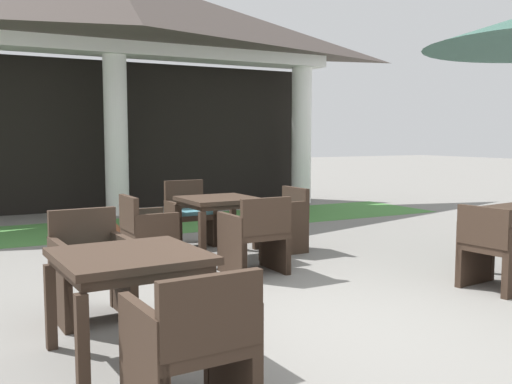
# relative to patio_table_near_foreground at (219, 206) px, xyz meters

# --- Properties ---
(ground_plane) EXTENTS (60.00, 60.00, 0.00)m
(ground_plane) POSITION_rel_patio_table_near_foreground_xyz_m (-0.06, -2.79, -0.64)
(ground_plane) COLOR gray
(background_pavilion) EXTENTS (9.43, 2.55, 4.50)m
(background_pavilion) POSITION_rel_patio_table_near_foreground_xyz_m (-0.06, 4.56, 2.82)
(background_pavilion) COLOR white
(background_pavilion) RESTS_ON ground
(lawn_strip) EXTENTS (11.23, 2.05, 0.01)m
(lawn_strip) POSITION_rel_patio_table_near_foreground_xyz_m (-0.06, 2.90, -0.63)
(lawn_strip) COLOR #47843D
(lawn_strip) RESTS_ON ground
(patio_table_near_foreground) EXTENTS (0.87, 0.87, 0.74)m
(patio_table_near_foreground) POSITION_rel_patio_table_near_foreground_xyz_m (0.00, 0.00, 0.00)
(patio_table_near_foreground) COLOR #38281E
(patio_table_near_foreground) RESTS_ON ground
(patio_chair_near_foreground_north) EXTENTS (0.58, 0.52, 0.88)m
(patio_chair_near_foreground_north) POSITION_rel_patio_table_near_foreground_xyz_m (-0.01, 0.92, -0.23)
(patio_chair_near_foreground_north) COLOR #38281E
(patio_chair_near_foreground_north) RESTS_ON ground
(patio_chair_near_foreground_west) EXTENTS (0.53, 0.59, 0.82)m
(patio_chair_near_foreground_west) POSITION_rel_patio_table_near_foreground_xyz_m (-0.91, -0.01, -0.25)
(patio_chair_near_foreground_west) COLOR #38281E
(patio_chair_near_foreground_west) RESTS_ON ground
(patio_chair_near_foreground_south) EXTENTS (0.61, 0.60, 0.85)m
(patio_chair_near_foreground_south) POSITION_rel_patio_table_near_foreground_xyz_m (0.01, -0.91, -0.23)
(patio_chair_near_foreground_south) COLOR #38281E
(patio_chair_near_foreground_south) RESTS_ON ground
(patio_chair_near_foreground_east) EXTENTS (0.52, 0.59, 0.82)m
(patio_chair_near_foreground_east) POSITION_rel_patio_table_near_foreground_xyz_m (0.91, 0.01, -0.24)
(patio_chair_near_foreground_east) COLOR #38281E
(patio_chair_near_foreground_east) RESTS_ON ground
(patio_table_mid_left) EXTENTS (0.97, 0.97, 0.72)m
(patio_table_mid_left) POSITION_rel_patio_table_near_foreground_xyz_m (-1.84, -2.60, -0.02)
(patio_table_mid_left) COLOR #38281E
(patio_table_mid_left) RESTS_ON ground
(patio_chair_mid_left_north) EXTENTS (0.60, 0.60, 0.88)m
(patio_chair_mid_left_north) POSITION_rel_patio_table_near_foreground_xyz_m (-1.89, -1.63, -0.23)
(patio_chair_mid_left_north) COLOR #38281E
(patio_chair_mid_left_north) RESTS_ON ground
(patio_chair_mid_left_south) EXTENTS (0.60, 0.61, 0.82)m
(patio_chair_mid_left_south) POSITION_rel_patio_table_near_foreground_xyz_m (-1.80, -3.58, -0.25)
(patio_chair_mid_left_south) COLOR #38281E
(patio_chair_mid_left_south) RESTS_ON ground
(patio_chair_mid_right_west) EXTENTS (0.63, 0.62, 0.82)m
(patio_chair_mid_right_west) POSITION_rel_patio_table_near_foreground_xyz_m (1.75, -2.60, -0.24)
(patio_chair_mid_right_west) COLOR #38281E
(patio_chair_mid_right_west) RESTS_ON ground
(terracotta_urn) EXTENTS (0.29, 0.29, 0.39)m
(terracotta_urn) POSITION_rel_patio_table_near_foreground_xyz_m (-0.94, 1.52, -0.48)
(terracotta_urn) COLOR brown
(terracotta_urn) RESTS_ON ground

